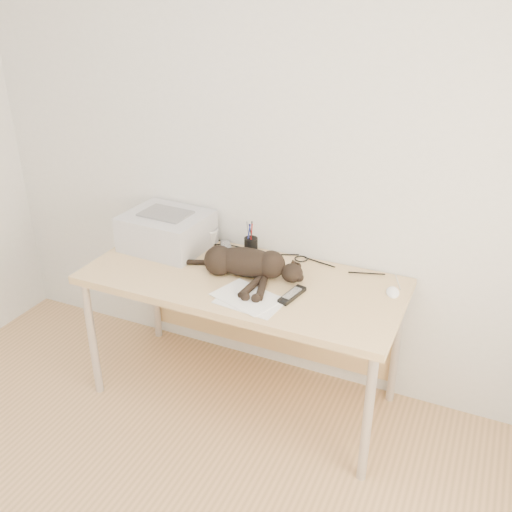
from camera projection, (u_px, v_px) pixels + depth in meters
The scene contains 11 objects.
wall_back at pixel (271, 150), 2.89m from camera, with size 3.50×3.50×0.00m, color silver.
desk at pixel (249, 293), 2.97m from camera, with size 1.60×0.70×0.74m.
printer at pixel (167, 231), 3.12m from camera, with size 0.45×0.39×0.21m.
papers at pixel (249, 299), 2.65m from camera, with size 0.37×0.30×0.01m.
cat at pixel (243, 264), 2.83m from camera, with size 0.70×0.33×0.16m.
mug at pixel (209, 236), 3.18m from camera, with size 0.10×0.10×0.10m, color silver.
pen_cup at pixel (251, 246), 3.05m from camera, with size 0.07×0.07×0.19m.
remote_grey at pixel (227, 249), 3.12m from camera, with size 0.05×0.18×0.02m, color slate.
remote_black at pixel (292, 295), 2.67m from camera, with size 0.05×0.18×0.02m, color black.
mouse at pixel (393, 290), 2.70m from camera, with size 0.06×0.11×0.03m, color white.
cable_tangle at pixel (267, 252), 3.10m from camera, with size 1.36×0.07×0.01m, color black, non-canonical shape.
Camera 1 is at (1.10, -0.86, 2.10)m, focal length 40.00 mm.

